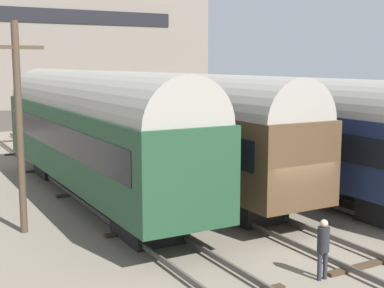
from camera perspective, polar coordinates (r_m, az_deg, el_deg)
The scene contains 10 objects.
ground_plane at distance 18.16m, azimuth 10.78°, elevation -9.76°, with size 200.00×200.00×0.00m, color slate.
track_left at distance 15.90m, azimuth -1.04°, elevation -11.76°, with size 2.60×60.00×0.26m.
track_middle at distance 18.12m, azimuth 10.79°, elevation -9.33°, with size 2.60×60.00×0.26m.
track_right at distance 20.93m, azimuth 19.63°, elevation -7.23°, with size 2.60×60.00×0.26m.
train_car_navy at distance 23.52m, azimuth 11.78°, elevation 1.65°, with size 2.87×15.94×5.08m.
train_car_green at distance 22.48m, azimuth -10.75°, elevation 1.77°, with size 3.12×17.44×5.39m.
train_car_brown at distance 24.19m, azimuth -1.44°, elevation 2.23°, with size 3.00×17.23×5.25m.
person_worker at distance 14.66m, azimuth 13.82°, elevation -10.30°, with size 0.32×0.32×1.65m.
utility_pole at distance 18.48m, azimuth -17.95°, elevation 1.98°, with size 1.80×0.24×7.03m.
warehouse_building at distance 54.53m, azimuth -15.69°, elevation 11.60°, with size 29.59×12.95×17.60m.
Camera 1 is at (-11.15, -13.16, 5.68)m, focal length 50.00 mm.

